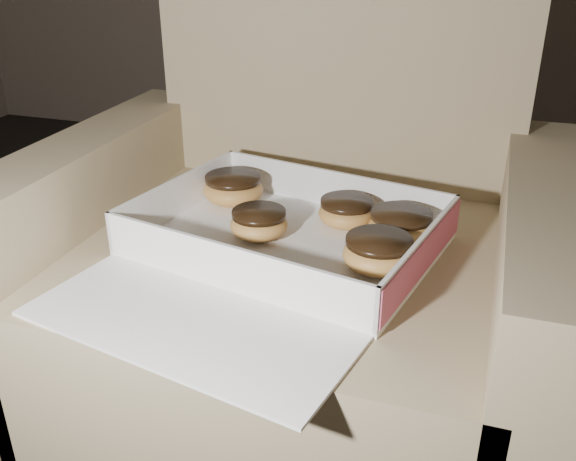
{
  "coord_description": "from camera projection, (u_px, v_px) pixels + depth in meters",
  "views": [
    {
      "loc": [
        0.28,
        -0.27,
        0.86
      ],
      "look_at": [
        0.0,
        0.58,
        0.43
      ],
      "focal_mm": 40.0,
      "sensor_mm": 36.0,
      "label": 1
    }
  ],
  "objects": [
    {
      "name": "donut_a",
      "position": [
        401.0,
        226.0,
        1.0
      ],
      "size": [
        0.1,
        0.1,
        0.05
      ],
      "color": "#C58F45",
      "rests_on": "bakery_box"
    },
    {
      "name": "crumb_b",
      "position": [
        226.0,
        259.0,
        0.95
      ],
      "size": [
        0.01,
        0.01,
        0.0
      ],
      "primitive_type": "ellipsoid",
      "color": "black",
      "rests_on": "bakery_box"
    },
    {
      "name": "armchair",
      "position": [
        300.0,
        288.0,
        1.13
      ],
      "size": [
        0.86,
        0.72,
        0.9
      ],
      "color": "#988461",
      "rests_on": "floor"
    },
    {
      "name": "crumb_c",
      "position": [
        227.0,
        246.0,
        0.99
      ],
      "size": [
        0.01,
        0.01,
        0.0
      ],
      "primitive_type": "ellipsoid",
      "color": "black",
      "rests_on": "bakery_box"
    },
    {
      "name": "donut_c",
      "position": [
        259.0,
        223.0,
        1.01
      ],
      "size": [
        0.09,
        0.09,
        0.05
      ],
      "color": "#C58F45",
      "rests_on": "bakery_box"
    },
    {
      "name": "donut_d",
      "position": [
        346.0,
        212.0,
        1.05
      ],
      "size": [
        0.09,
        0.09,
        0.05
      ],
      "color": "#C58F45",
      "rests_on": "bakery_box"
    },
    {
      "name": "crumb_d",
      "position": [
        173.0,
        248.0,
        0.98
      ],
      "size": [
        0.01,
        0.01,
        0.0
      ],
      "primitive_type": "ellipsoid",
      "color": "black",
      "rests_on": "bakery_box"
    },
    {
      "name": "bakery_box",
      "position": [
        275.0,
        251.0,
        0.97
      ],
      "size": [
        0.53,
        0.59,
        0.07
      ],
      "rotation": [
        0.0,
        0.0,
        -0.2
      ],
      "color": "white",
      "rests_on": "armchair"
    },
    {
      "name": "donut_b",
      "position": [
        233.0,
        188.0,
        1.13
      ],
      "size": [
        0.11,
        0.11,
        0.05
      ],
      "color": "#C58F45",
      "rests_on": "bakery_box"
    },
    {
      "name": "crumb_a",
      "position": [
        347.0,
        292.0,
        0.87
      ],
      "size": [
        0.01,
        0.01,
        0.0
      ],
      "primitive_type": "ellipsoid",
      "color": "black",
      "rests_on": "bakery_box"
    },
    {
      "name": "donut_e",
      "position": [
        378.0,
        253.0,
        0.91
      ],
      "size": [
        0.1,
        0.1,
        0.05
      ],
      "color": "#C58F45",
      "rests_on": "bakery_box"
    }
  ]
}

